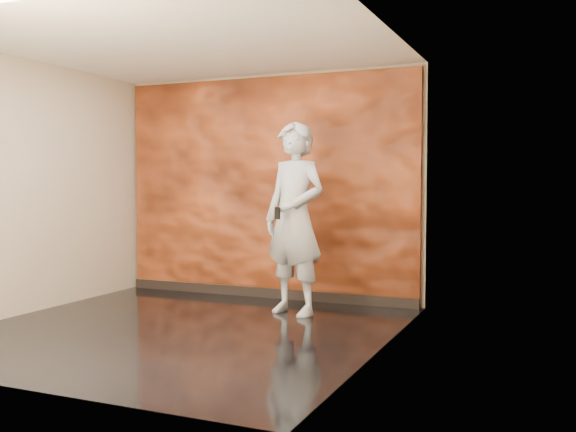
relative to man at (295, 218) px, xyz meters
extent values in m
cube|color=black|center=(-0.73, -1.14, -1.06)|extent=(4.00, 4.00, 0.01)
cube|color=#C0AC91|center=(-0.73, 0.86, 0.35)|extent=(4.00, 0.02, 2.80)
cube|color=#C0AC91|center=(-0.73, -3.14, 0.35)|extent=(4.00, 0.02, 2.80)
cube|color=#C0AC91|center=(-2.73, -1.14, 0.35)|extent=(0.02, 4.00, 2.80)
cube|color=#C0AC91|center=(1.27, -1.14, 0.35)|extent=(0.02, 4.00, 2.80)
cube|color=white|center=(-0.73, -1.14, 1.75)|extent=(4.00, 4.00, 0.01)
cube|color=#CF5824|center=(-0.73, 0.82, 0.33)|extent=(3.90, 0.06, 2.75)
cube|color=black|center=(-0.73, 0.78, -0.99)|extent=(3.90, 0.04, 0.12)
imported|color=#939AA2|center=(0.00, 0.00, 0.00)|extent=(0.88, 0.71, 2.11)
cube|color=black|center=(-0.08, -0.29, 0.07)|extent=(0.07, 0.04, 0.13)
camera|label=1|loc=(2.70, -6.46, 0.39)|focal=40.00mm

